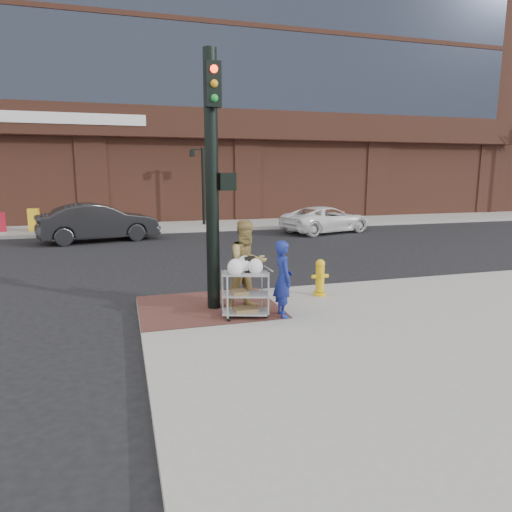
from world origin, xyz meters
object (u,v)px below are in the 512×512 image
object	(u,v)px
minivan_white	(326,220)
fire_hydrant	(320,277)
woman_blue	(283,279)
sedan_dark	(98,222)
utility_cart	(245,290)
pedestrian_tan	(247,265)
lamp_post	(203,178)
traffic_signal_pole	(213,175)

from	to	relation	value
minivan_white	fire_hydrant	xyz separation A→B (m)	(-5.33, -11.05, -0.06)
woman_blue	sedan_dark	world-z (taller)	woman_blue
sedan_dark	utility_cart	bearing A→B (deg)	-178.00
pedestrian_tan	sedan_dark	size ratio (longest dim) A/B	0.37
woman_blue	lamp_post	bearing A→B (deg)	-2.59
sedan_dark	fire_hydrant	bearing A→B (deg)	-167.62
pedestrian_tan	lamp_post	bearing A→B (deg)	67.95
pedestrian_tan	traffic_signal_pole	bearing A→B (deg)	152.41
fire_hydrant	woman_blue	bearing A→B (deg)	-137.70
pedestrian_tan	fire_hydrant	world-z (taller)	pedestrian_tan
lamp_post	traffic_signal_pole	size ratio (longest dim) A/B	0.80
pedestrian_tan	sedan_dark	world-z (taller)	pedestrian_tan
lamp_post	fire_hydrant	world-z (taller)	lamp_post
traffic_signal_pole	pedestrian_tan	xyz separation A→B (m)	(0.64, -0.14, -1.78)
minivan_white	fire_hydrant	size ratio (longest dim) A/B	5.49
fire_hydrant	sedan_dark	bearing A→B (deg)	114.73
woman_blue	minivan_white	bearing A→B (deg)	-26.32
pedestrian_tan	utility_cart	world-z (taller)	pedestrian_tan
utility_cart	fire_hydrant	size ratio (longest dim) A/B	1.42
woman_blue	sedan_dark	distance (m)	12.93
pedestrian_tan	minivan_white	bearing A→B (deg)	42.92
lamp_post	utility_cart	world-z (taller)	lamp_post
traffic_signal_pole	pedestrian_tan	size ratio (longest dim) A/B	2.78
traffic_signal_pole	woman_blue	world-z (taller)	traffic_signal_pole
fire_hydrant	lamp_post	bearing A→B (deg)	89.89
woman_blue	fire_hydrant	distance (m)	1.80
woman_blue	fire_hydrant	bearing A→B (deg)	-45.55
pedestrian_tan	sedan_dark	bearing A→B (deg)	90.77
woman_blue	pedestrian_tan	world-z (taller)	pedestrian_tan
minivan_white	sedan_dark	bearing A→B (deg)	72.85
traffic_signal_pole	woman_blue	bearing A→B (deg)	-38.04
minivan_white	woman_blue	bearing A→B (deg)	134.95
traffic_signal_pole	fire_hydrant	distance (m)	3.35
traffic_signal_pole	pedestrian_tan	distance (m)	1.90
lamp_post	sedan_dark	size ratio (longest dim) A/B	0.82
woman_blue	pedestrian_tan	distance (m)	0.91
lamp_post	pedestrian_tan	distance (m)	15.56
utility_cart	sedan_dark	bearing A→B (deg)	104.35
sedan_dark	traffic_signal_pole	bearing A→B (deg)	-179.14
lamp_post	fire_hydrant	bearing A→B (deg)	-90.11
lamp_post	sedan_dark	bearing A→B (deg)	-143.92
lamp_post	sedan_dark	xyz separation A→B (m)	(-5.17, -3.77, -1.81)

